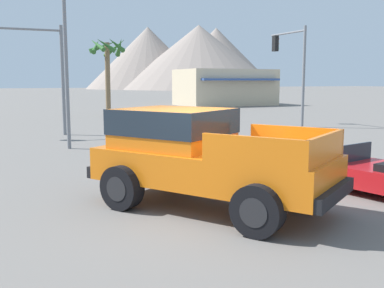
% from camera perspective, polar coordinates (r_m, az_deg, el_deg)
% --- Properties ---
extents(ground_plane, '(320.00, 320.00, 0.00)m').
position_cam_1_polar(ground_plane, '(8.97, 2.37, -8.43)').
color(ground_plane, slate).
extents(orange_pickup_truck, '(4.38, 5.26, 1.97)m').
position_cam_1_polar(orange_pickup_truck, '(9.06, 0.75, -1.05)').
color(orange_pickup_truck, orange).
rests_on(orange_pickup_truck, ground_plane).
extents(red_convertible_car, '(2.67, 4.68, 1.04)m').
position_cam_1_polar(red_convertible_car, '(11.22, 21.82, -3.51)').
color(red_convertible_car, red).
rests_on(red_convertible_car, ground_plane).
extents(traffic_light_main, '(3.81, 0.38, 5.08)m').
position_cam_1_polar(traffic_light_main, '(21.86, -20.20, 10.26)').
color(traffic_light_main, slate).
rests_on(traffic_light_main, ground_plane).
extents(traffic_light_crosswalk, '(0.38, 3.22, 5.48)m').
position_cam_1_polar(traffic_light_crosswalk, '(26.45, 12.42, 10.59)').
color(traffic_light_crosswalk, slate).
rests_on(traffic_light_crosswalk, ground_plane).
extents(street_lamp_post, '(0.90, 0.24, 9.00)m').
position_cam_1_polar(street_lamp_post, '(17.60, -15.96, 16.76)').
color(street_lamp_post, slate).
rests_on(street_lamp_post, ground_plane).
extents(palm_tree_tall, '(2.80, 2.89, 5.70)m').
position_cam_1_polar(palm_tree_tall, '(33.73, -10.63, 10.93)').
color(palm_tree_tall, brown).
rests_on(palm_tree_tall, ground_plane).
extents(storefront_building, '(9.50, 6.92, 3.71)m').
position_cam_1_polar(storefront_building, '(47.72, 4.20, 7.19)').
color(storefront_building, beige).
rests_on(storefront_building, ground_plane).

